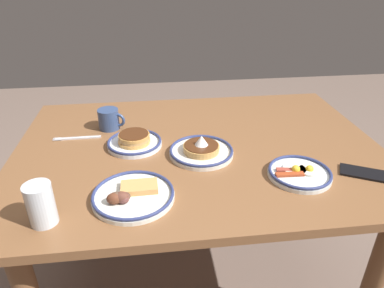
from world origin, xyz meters
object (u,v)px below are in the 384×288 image
plate_center_pancakes (201,150)px  plate_far_companion (300,173)px  coffee_mug (109,119)px  cell_phone (363,173)px  fork_near (77,138)px  drinking_glass (41,206)px  plate_near_main (134,141)px  plate_far_side (132,195)px

plate_center_pancakes → plate_far_companion: (-0.30, 0.18, -0.00)m
plate_far_companion → coffee_mug: bearing=-34.4°
cell_phone → fork_near: 1.06m
drinking_glass → fork_near: drinking_glass is taller
coffee_mug → cell_phone: coffee_mug is taller
coffee_mug → fork_near: 0.15m
plate_near_main → plate_center_pancakes: (-0.24, 0.10, -0.00)m
plate_near_main → drinking_glass: size_ratio=1.70×
plate_far_side → drinking_glass: (0.24, 0.07, 0.04)m
plate_near_main → drinking_glass: (0.24, 0.41, 0.04)m
plate_far_companion → plate_center_pancakes: bearing=-31.0°
plate_near_main → fork_near: size_ratio=1.12×
plate_near_main → plate_far_companion: bearing=153.0°
plate_center_pancakes → drinking_glass: bearing=33.0°
plate_far_companion → fork_near: bearing=-25.2°
plate_near_main → plate_center_pancakes: 0.26m
drinking_glass → cell_phone: bearing=-173.3°
plate_far_side → drinking_glass: drinking_glass is taller
plate_far_companion → cell_phone: 0.22m
plate_near_main → plate_center_pancakes: size_ratio=0.88×
plate_far_companion → coffee_mug: (0.65, -0.45, 0.03)m
plate_center_pancakes → cell_phone: (-0.52, 0.20, -0.01)m
coffee_mug → plate_center_pancakes: bearing=143.0°
plate_far_companion → drinking_glass: size_ratio=1.70×
plate_near_main → cell_phone: size_ratio=1.44×
fork_near → coffee_mug: bearing=-147.3°
plate_near_main → plate_far_companion: plate_near_main is taller
plate_near_main → fork_near: bearing=-20.8°
fork_near → plate_far_side: bearing=118.6°
plate_center_pancakes → plate_far_companion: bearing=149.0°
plate_near_main → drinking_glass: drinking_glass is taller
plate_center_pancakes → coffee_mug: (0.35, -0.26, 0.03)m
drinking_glass → plate_near_main: bearing=-119.9°
plate_far_companion → coffee_mug: 0.79m
cell_phone → plate_far_side: bearing=31.1°
cell_phone → fork_near: bearing=6.9°
plate_far_companion → cell_phone: (-0.22, 0.01, -0.01)m
plate_near_main → fork_near: plate_near_main is taller
plate_far_companion → plate_far_side: size_ratio=0.84×
plate_far_side → drinking_glass: size_ratio=2.03×
cell_phone → coffee_mug: bearing=-0.1°
plate_far_companion → coffee_mug: coffee_mug is taller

